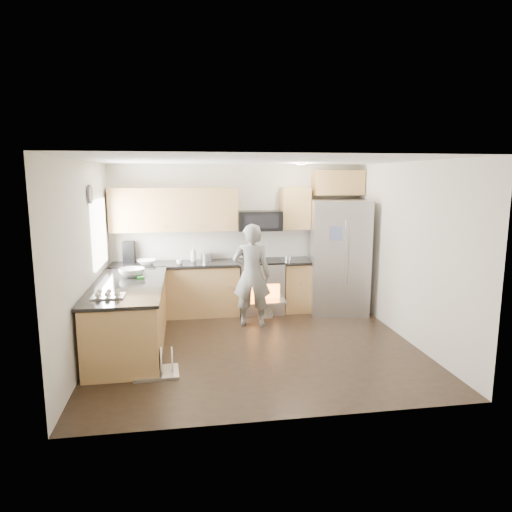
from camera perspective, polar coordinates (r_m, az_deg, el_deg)
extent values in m
plane|color=black|center=(6.62, -0.04, -11.24)|extent=(4.50, 4.50, 0.00)
cube|color=beige|center=(8.22, -2.20, 2.31)|extent=(4.50, 0.04, 2.60)
cube|color=beige|center=(4.34, 4.05, -4.63)|extent=(4.50, 0.04, 2.60)
cube|color=beige|center=(6.33, -20.61, -0.63)|extent=(0.04, 4.00, 2.60)
cube|color=beige|center=(6.97, 18.55, 0.41)|extent=(0.04, 4.00, 2.60)
cube|color=white|center=(6.17, -0.04, 11.88)|extent=(4.50, 4.00, 0.04)
cube|color=white|center=(7.26, -19.02, 2.74)|extent=(0.04, 1.00, 1.00)
cylinder|color=#FFEECC|center=(7.43, 5.62, 11.39)|extent=(0.14, 0.14, 0.02)
cylinder|color=#474754|center=(6.67, -20.04, 7.27)|extent=(0.03, 0.26, 0.26)
cube|color=#A37941|center=(8.04, -9.91, -4.30)|extent=(2.15, 0.60, 0.87)
cube|color=black|center=(7.93, -10.01, -1.02)|extent=(2.19, 0.64, 0.04)
cube|color=#A37941|center=(8.27, 5.00, -3.78)|extent=(0.50, 0.60, 0.87)
cube|color=black|center=(8.16, 5.07, -0.59)|extent=(0.54, 0.64, 0.04)
cube|color=#A37941|center=(7.95, -10.16, 5.74)|extent=(2.16, 0.33, 0.74)
cube|color=#A37941|center=(8.19, 4.92, 5.97)|extent=(0.50, 0.33, 0.74)
cube|color=#A37941|center=(8.39, 10.21, 9.02)|extent=(0.90, 0.33, 0.44)
imported|color=white|center=(7.92, -13.51, -0.73)|extent=(0.31, 0.31, 0.08)
imported|color=white|center=(7.98, -7.84, 0.24)|extent=(0.10, 0.10, 0.27)
imported|color=white|center=(7.78, -9.50, -0.73)|extent=(0.11, 0.11, 0.09)
cylinder|color=#B7B7BC|center=(8.08, -6.23, -0.07)|extent=(0.20, 0.20, 0.14)
cube|color=black|center=(8.13, -15.60, 0.48)|extent=(0.19, 0.24, 0.36)
cylinder|color=#B7B7BC|center=(8.09, 4.00, -0.22)|extent=(0.11, 0.11, 0.09)
cube|color=#A37941|center=(6.69, -15.50, -7.44)|extent=(0.90, 2.30, 0.87)
cube|color=black|center=(6.57, -15.69, -3.52)|extent=(0.96, 2.36, 0.04)
imported|color=silver|center=(7.02, -15.26, -1.99)|extent=(0.38, 0.38, 0.12)
cube|color=green|center=(6.82, -14.21, -2.65)|extent=(0.10, 0.07, 0.03)
cube|color=#B7B7BC|center=(5.91, -18.01, -4.50)|extent=(0.39, 0.30, 0.08)
cube|color=#B7B7BC|center=(8.12, 0.57, -3.89)|extent=(0.76, 0.62, 0.90)
cube|color=black|center=(8.02, 0.57, -0.67)|extent=(0.76, 0.60, 0.03)
cube|color=orange|center=(7.83, 0.95, -4.79)|extent=(0.56, 0.02, 0.34)
cube|color=#B7B7BC|center=(7.70, 1.16, -5.71)|extent=(0.70, 0.34, 0.03)
cube|color=silver|center=(7.69, 1.22, -6.78)|extent=(0.24, 0.03, 0.28)
cube|color=black|center=(8.04, 0.44, 4.43)|extent=(0.76, 0.40, 0.34)
cube|color=#B7B7BC|center=(8.12, 10.36, -0.13)|extent=(1.09, 0.91, 1.99)
cylinder|color=#B7B7BC|center=(7.73, 11.11, 0.39)|extent=(0.03, 0.03, 1.08)
cylinder|color=#B7B7BC|center=(7.75, 11.56, 0.40)|extent=(0.03, 0.03, 1.08)
cube|color=pink|center=(7.86, 12.75, -1.11)|extent=(0.26, 0.05, 0.32)
cube|color=#7F8FCC|center=(7.63, 10.03, 2.76)|extent=(0.19, 0.04, 0.24)
imported|color=gray|center=(7.28, -0.54, -2.44)|extent=(0.67, 0.51, 1.66)
cube|color=#B7B7BC|center=(5.89, -12.33, -14.08)|extent=(0.56, 0.46, 0.03)
cylinder|color=white|center=(5.83, -14.34, -12.64)|extent=(0.03, 0.30, 0.30)
cylinder|color=white|center=(5.83, -13.04, -12.61)|extent=(0.03, 0.30, 0.30)
cylinder|color=white|center=(5.82, -11.75, -12.57)|extent=(0.03, 0.30, 0.30)
cylinder|color=white|center=(5.82, -10.45, -12.52)|extent=(0.03, 0.30, 0.30)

